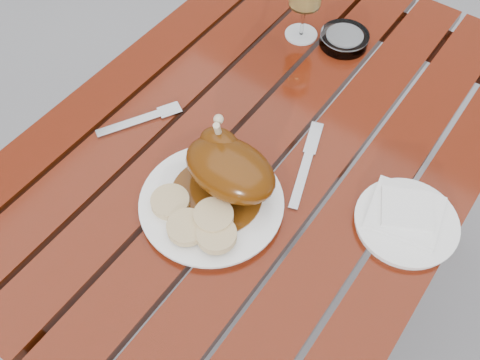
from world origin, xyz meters
name	(u,v)px	position (x,y,z in m)	size (l,w,h in m)	color
ground	(256,288)	(0.00, 0.00, 0.00)	(60.00, 60.00, 0.00)	slate
table	(260,229)	(0.00, 0.00, 0.38)	(0.80, 1.20, 0.75)	maroon
dinner_plate	(212,204)	(0.01, -0.19, 0.76)	(0.26, 0.26, 0.02)	white
roast_duck	(228,167)	(0.02, -0.14, 0.81)	(0.18, 0.18, 0.13)	#572B09
bread_dumplings	(196,220)	(0.02, -0.25, 0.78)	(0.18, 0.11, 0.03)	#DEBC87
wine_glass	(305,3)	(-0.10, 0.30, 0.84)	(0.08, 0.08, 0.18)	#E2C066
side_plate	(406,223)	(0.32, -0.02, 0.76)	(0.18, 0.18, 0.01)	white
napkin	(405,212)	(0.31, -0.01, 0.77)	(0.12, 0.11, 0.01)	white
ashtray	(344,39)	(-0.01, 0.33, 0.76)	(0.11, 0.11, 0.03)	#B2B7BC
fork	(136,122)	(-0.23, -0.13, 0.75)	(0.02, 0.16, 0.01)	gray
knife	(304,170)	(0.11, -0.03, 0.75)	(0.02, 0.18, 0.01)	gray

